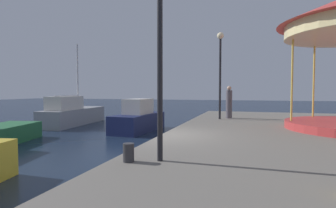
# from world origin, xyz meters

# --- Properties ---
(ground_plane) EXTENTS (120.00, 120.00, 0.00)m
(ground_plane) POSITION_xyz_m (0.00, 0.00, 0.00)
(ground_plane) COLOR #162338
(sailboat_grey) EXTENTS (2.29, 6.27, 5.62)m
(sailboat_grey) POSITION_xyz_m (-8.65, 6.84, 0.76)
(sailboat_grey) COLOR gray
(sailboat_grey) RESTS_ON ground
(motorboat_navy) EXTENTS (1.93, 4.19, 1.86)m
(motorboat_navy) POSITION_xyz_m (-3.16, 5.36, 0.70)
(motorboat_navy) COLOR #19214C
(motorboat_navy) RESTS_ON ground
(lamp_post_near_edge) EXTENTS (0.36, 0.36, 4.38)m
(lamp_post_near_edge) POSITION_xyz_m (1.08, -3.46, 3.79)
(lamp_post_near_edge) COLOR black
(lamp_post_near_edge) RESTS_ON quay_dock
(lamp_post_mid_promenade) EXTENTS (0.36, 0.36, 4.64)m
(lamp_post_mid_promenade) POSITION_xyz_m (1.43, 5.76, 3.94)
(lamp_post_mid_promenade) COLOR black
(lamp_post_mid_promenade) RESTS_ON quay_dock
(bollard_north) EXTENTS (0.24, 0.24, 0.40)m
(bollard_north) POSITION_xyz_m (0.46, -3.73, 1.00)
(bollard_north) COLOR #2D2D33
(bollard_north) RESTS_ON quay_dock
(person_by_the_water) EXTENTS (0.34, 0.34, 1.80)m
(person_by_the_water) POSITION_xyz_m (1.87, 6.39, 1.64)
(person_by_the_water) COLOR #514C56
(person_by_the_water) RESTS_ON quay_dock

